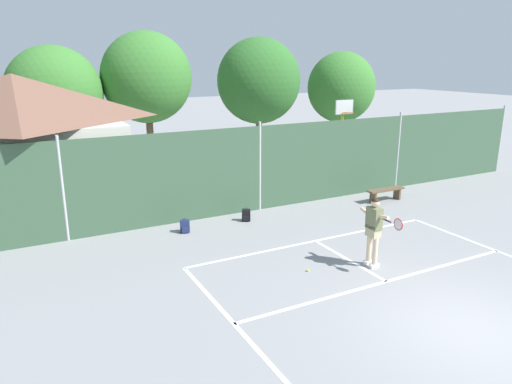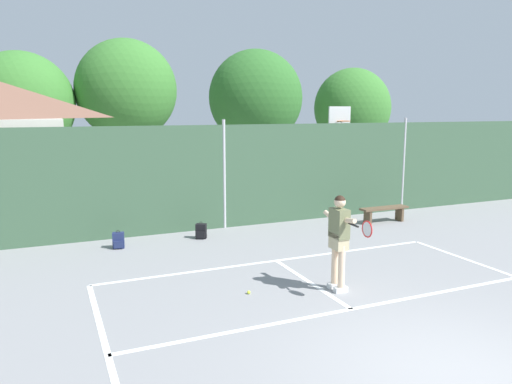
% 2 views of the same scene
% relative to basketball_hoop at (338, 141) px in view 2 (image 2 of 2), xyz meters
% --- Properties ---
extents(ground_plane, '(120.00, 120.00, 0.00)m').
position_rel_basketball_hoop_xyz_m(ground_plane, '(-5.18, -11.03, -2.31)').
color(ground_plane, gray).
extents(court_markings, '(8.30, 11.10, 0.01)m').
position_rel_basketball_hoop_xyz_m(court_markings, '(-5.18, -10.38, -2.31)').
color(court_markings, white).
rests_on(court_markings, ground).
extents(chainlink_fence, '(26.09, 0.09, 3.16)m').
position_rel_basketball_hoop_xyz_m(chainlink_fence, '(-5.18, -2.03, -0.80)').
color(chainlink_fence, '#38563D').
rests_on(chainlink_fence, ground).
extents(basketball_hoop, '(0.90, 0.67, 3.55)m').
position_rel_basketball_hoop_xyz_m(basketball_hoop, '(0.00, 0.00, 0.00)').
color(basketball_hoop, yellow).
rests_on(basketball_hoop, ground).
extents(treeline_backdrop, '(27.49, 4.36, 6.62)m').
position_rel_basketball_hoop_xyz_m(treeline_backdrop, '(-4.93, 8.04, 1.54)').
color(treeline_backdrop, brown).
rests_on(treeline_backdrop, ground).
extents(tennis_player, '(0.27, 1.44, 1.85)m').
position_rel_basketball_hoop_xyz_m(tennis_player, '(-4.89, -7.68, -1.20)').
color(tennis_player, silver).
rests_on(tennis_player, ground).
extents(tennis_ball, '(0.07, 0.07, 0.07)m').
position_rel_basketball_hoop_xyz_m(tennis_ball, '(-6.55, -7.18, -2.28)').
color(tennis_ball, '#CCE033').
rests_on(tennis_ball, ground).
extents(backpack_navy, '(0.31, 0.29, 0.46)m').
position_rel_basketball_hoop_xyz_m(backpack_navy, '(-8.36, -3.03, -2.12)').
color(backpack_navy, navy).
rests_on(backpack_navy, ground).
extents(backpack_black, '(0.34, 0.33, 0.46)m').
position_rel_basketball_hoop_xyz_m(backpack_black, '(-6.18, -2.95, -2.12)').
color(backpack_black, black).
rests_on(backpack_black, ground).
extents(courtside_bench, '(1.60, 0.36, 0.48)m').
position_rel_basketball_hoop_xyz_m(courtside_bench, '(-0.44, -3.35, -1.95)').
color(courtside_bench, brown).
rests_on(courtside_bench, ground).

